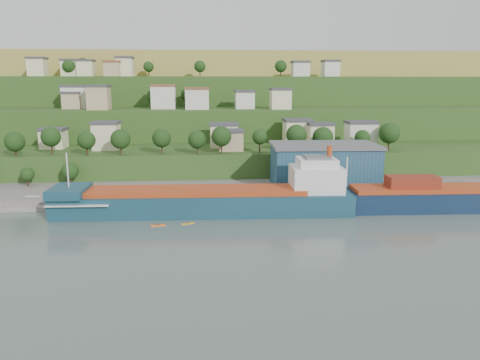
{
  "coord_description": "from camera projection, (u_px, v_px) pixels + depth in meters",
  "views": [
    {
      "loc": [
        4.32,
        -106.33,
        32.64
      ],
      "look_at": [
        14.04,
        15.0,
        7.06
      ],
      "focal_mm": 35.0,
      "sensor_mm": 36.0,
      "label": 1
    }
  ],
  "objects": [
    {
      "name": "cargo_ship_far",
      "position": [
        460.0,
        198.0,
        122.46
      ],
      "size": [
        65.54,
        12.73,
        17.73
      ],
      "rotation": [
        0.0,
        0.0,
        -0.03
      ],
      "color": "#0C1C36",
      "rests_on": "ground"
    },
    {
      "name": "ground",
      "position": [
        186.0,
        223.0,
        110.1
      ],
      "size": [
        500.0,
        500.0,
        0.0
      ],
      "primitive_type": "plane",
      "color": "#485851",
      "rests_on": "ground"
    },
    {
      "name": "warehouse",
      "position": [
        324.0,
        165.0,
        138.65
      ],
      "size": [
        31.75,
        20.25,
        12.8
      ],
      "rotation": [
        0.0,
        0.0,
        -0.04
      ],
      "color": "navy",
      "rests_on": "quay"
    },
    {
      "name": "dinghy",
      "position": [
        32.0,
        198.0,
        127.82
      ],
      "size": [
        4.21,
        2.06,
        0.81
      ],
      "primitive_type": "cube",
      "rotation": [
        0.0,
        0.0,
        -0.14
      ],
      "color": "silver",
      "rests_on": "pebble_beach"
    },
    {
      "name": "kayak_yellow",
      "position": [
        188.0,
        223.0,
        109.59
      ],
      "size": [
        3.04,
        1.62,
        0.76
      ],
      "rotation": [
        0.0,
        0.0,
        0.38
      ],
      "color": "gold",
      "rests_on": "ground"
    },
    {
      "name": "cargo_ship_near",
      "position": [
        213.0,
        201.0,
        118.04
      ],
      "size": [
        74.66,
        14.17,
        19.1
      ],
      "rotation": [
        0.0,
        0.0,
        -0.03
      ],
      "color": "#123845",
      "rests_on": "ground"
    },
    {
      "name": "hillside",
      "position": [
        195.0,
        138.0,
        274.67
      ],
      "size": [
        360.0,
        210.76,
        96.0
      ],
      "color": "#284719",
      "rests_on": "ground"
    },
    {
      "name": "kayak_orange",
      "position": [
        158.0,
        225.0,
        108.14
      ],
      "size": [
        3.49,
        1.26,
        0.86
      ],
      "rotation": [
        0.0,
        0.0,
        0.19
      ],
      "color": "orange",
      "rests_on": "ground"
    },
    {
      "name": "quay",
      "position": [
        256.0,
        194.0,
        138.98
      ],
      "size": [
        220.0,
        26.0,
        4.0
      ],
      "primitive_type": "cube",
      "color": "slate",
      "rests_on": "ground"
    }
  ]
}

